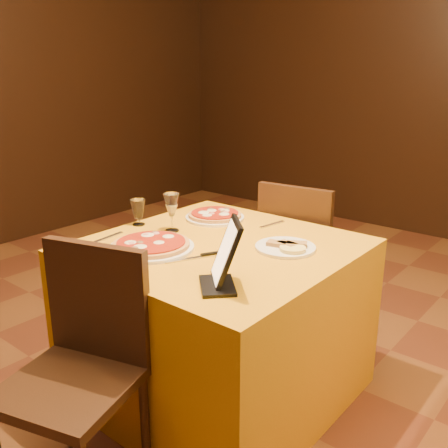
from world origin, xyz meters
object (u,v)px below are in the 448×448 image
Objects in this scene: chair_main_far at (306,257)px; pizza_far at (215,216)px; tablet at (226,252)px; chair_main_near at (69,385)px; pizza_near at (151,246)px; water_glass at (138,212)px; main_table at (218,320)px; wine_glass at (172,212)px.

chair_main_far is 2.99× the size of pizza_far.
chair_main_far is 3.73× the size of tablet.
chair_main_near is 0.67m from pizza_near.
tablet reaches higher than water_glass.
water_glass is at bearing -176.57° from main_table.
tablet is at bearing -18.96° from water_glass.
pizza_near is at bearing -32.86° from water_glass.
main_table is 0.66m from water_glass.
tablet is at bearing 42.90° from chair_main_near.
water_glass is 0.53× the size of tablet.
chair_main_near is 3.73× the size of tablet.
chair_main_near reaches higher than water_glass.
chair_main_near is 0.98m from water_glass.
chair_main_far is 7.00× the size of water_glass.
pizza_far is 2.34× the size of water_glass.
chair_main_far is at bearing 61.55° from pizza_far.
chair_main_far is 1.20m from tablet.
wine_glass is at bearing -163.69° from tablet.
chair_main_near is 4.79× the size of wine_glass.
pizza_near is at bearing 73.42° from chair_main_far.
pizza_far reaches higher than main_table.
main_table is 0.49m from pizza_near.
main_table is at bearing -47.41° from pizza_far.
pizza_far is at bearing 132.59° from main_table.
water_glass is (-0.22, -0.32, 0.05)m from pizza_far.
main_table is 8.46× the size of water_glass.
wine_glass is 0.21m from water_glass.
tablet is (0.29, 0.50, 0.41)m from chair_main_near.
wine_glass reaches higher than chair_main_far.
wine_glass is at bearing -94.97° from pizza_far.
wine_glass is at bearing 10.12° from water_glass.
main_table is at bearing 178.02° from tablet.
chair_main_near is at bearing -90.00° from main_table.
chair_main_far is 2.46× the size of pizza_near.
pizza_near is at bearing -65.06° from wine_glass.
pizza_far is (-0.27, -0.50, 0.31)m from chair_main_far.
tablet reaches higher than wine_glass.
pizza_near is at bearing -80.80° from pizza_far.
chair_main_near is 2.99× the size of pizza_far.
pizza_near is (-0.18, -1.02, 0.31)m from chair_main_far.
chair_main_far reaches higher than water_glass.
chair_main_near is at bearing -72.01° from pizza_near.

